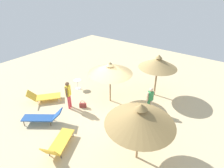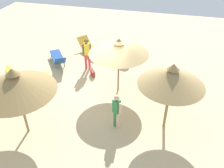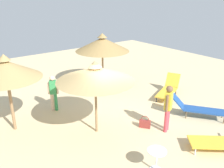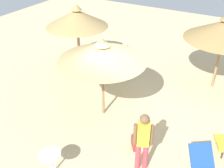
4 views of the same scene
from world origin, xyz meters
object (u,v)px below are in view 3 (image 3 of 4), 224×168
Objects in this scene: parasol_umbrella_near_right at (102,44)px; handbag at (145,124)px; parasol_umbrella_back at (95,74)px; person_standing_edge at (53,91)px; lounge_chair_far_left at (169,89)px; lounge_chair_front at (223,141)px; parasol_umbrella_far_right at (6,69)px; person_standing_near_left at (168,106)px; side_table_round at (157,157)px; lounge_chair_center at (197,108)px.

parasol_umbrella_near_right is 4.96m from handbag.
person_standing_edge is (0.48, -2.43, -1.30)m from parasol_umbrella_back.
person_standing_edge reaches higher than handbag.
lounge_chair_far_left is 1.29× the size of person_standing_edge.
lounge_chair_front is at bearing 127.13° from parasol_umbrella_back.
parasol_umbrella_far_right reaches higher than lounge_chair_far_left.
lounge_chair_far_left is 1.15× the size of person_standing_near_left.
parasol_umbrella_back is 0.94× the size of parasol_umbrella_near_right.
parasol_umbrella_near_right is 6.93m from side_table_round.
lounge_chair_center is at bearing 177.94° from person_standing_near_left.
lounge_chair_front reaches higher than side_table_round.
person_standing_edge is (3.22, 1.03, -1.38)m from parasol_umbrella_near_right.
lounge_chair_center reaches higher than handbag.
parasol_umbrella_far_right reaches higher than lounge_chair_front.
parasol_umbrella_back is at bearing 139.90° from parasol_umbrella_far_right.
person_standing_near_left is (1.74, -0.06, 0.60)m from lounge_chair_center.
parasol_umbrella_back is 4.42m from lounge_chair_center.
handbag is 0.72× the size of side_table_round.
person_standing_edge is 0.89× the size of person_standing_near_left.
person_standing_edge is 3.21× the size of handbag.
person_standing_near_left is 2.59× the size of side_table_round.
lounge_chair_front is (1.96, 3.82, -0.05)m from lounge_chair_far_left.
parasol_umbrella_far_right is 5.62m from person_standing_near_left.
parasol_umbrella_far_right is at bearing -38.45° from person_standing_near_left.
parasol_umbrella_far_right is at bearing -62.21° from side_table_round.
person_standing_edge is 3.94m from handbag.
parasol_umbrella_far_right is at bearing -40.10° from parasol_umbrella_back.
lounge_chair_far_left is (-6.75, 1.41, -1.89)m from parasol_umbrella_far_right.
parasol_umbrella_far_right is 1.36× the size of lounge_chair_center.
parasol_umbrella_back is 2.76m from person_standing_near_left.
lounge_chair_front is (1.24, 1.76, -0.06)m from lounge_chair_center.
parasol_umbrella_near_right is at bearing -162.23° from person_standing_edge.
lounge_chair_front is at bearing 105.29° from person_standing_near_left.
side_table_round is (1.38, 1.83, 0.29)m from handbag.
parasol_umbrella_back reaches higher than handbag.
parasol_umbrella_near_right reaches higher than lounge_chair_center.
lounge_chair_center is (-3.75, 1.55, -1.76)m from parasol_umbrella_back.
lounge_chair_center is 3.77m from side_table_round.
lounge_chair_far_left is 1.03× the size of lounge_chair_front.
parasol_umbrella_near_right reaches higher than person_standing_edge.
lounge_chair_center is 4.27× the size of handbag.
parasol_umbrella_back is (-2.28, 1.92, -0.11)m from parasol_umbrella_far_right.
parasol_umbrella_far_right is 1.00× the size of parasol_umbrella_near_right.
person_standing_near_left reaches higher than person_standing_edge.
parasol_umbrella_far_right is 4.20× the size of side_table_round.
person_standing_near_left reaches higher than lounge_chair_center.
side_table_round is (2.35, -0.60, 0.12)m from lounge_chair_front.
side_table_round is at bearing 93.34° from parasol_umbrella_back.
parasol_umbrella_near_right is 4.18× the size of side_table_round.
parasol_umbrella_near_right is 1.62× the size of person_standing_near_left.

